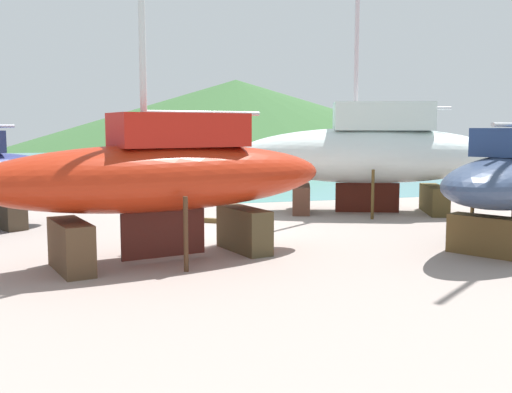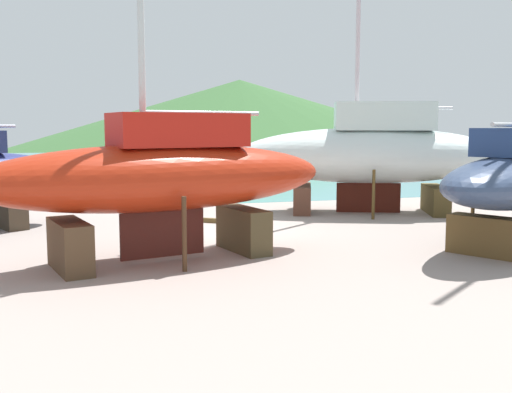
% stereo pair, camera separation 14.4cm
% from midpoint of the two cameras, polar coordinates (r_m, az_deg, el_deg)
% --- Properties ---
extents(ground_plane, '(47.56, 47.56, 0.00)m').
position_cam_midpoint_polar(ground_plane, '(16.31, 1.05, -5.99)').
color(ground_plane, gray).
extents(sea_water, '(165.19, 61.63, 0.01)m').
position_cam_midpoint_polar(sea_water, '(58.23, -11.26, 2.95)').
color(sea_water, teal).
rests_on(sea_water, ground).
extents(headland_hill, '(175.65, 175.65, 26.48)m').
position_cam_midpoint_polar(headland_hill, '(126.36, -1.92, 4.95)').
color(headland_hill, '#345D30').
rests_on(headland_hill, ground).
extents(sailboat_small_center, '(11.49, 7.03, 19.03)m').
position_cam_midpoint_polar(sailboat_small_center, '(25.46, 10.48, 4.08)').
color(sailboat_small_center, brown).
rests_on(sailboat_small_center, ground).
extents(sailboat_mid_port, '(10.11, 4.98, 15.46)m').
position_cam_midpoint_polar(sailboat_mid_port, '(16.13, -8.89, 1.96)').
color(sailboat_mid_port, '#513925').
rests_on(sailboat_mid_port, ground).
extents(timber_short_cross, '(2.52, 1.70, 0.17)m').
position_cam_midpoint_polar(timber_short_cross, '(22.39, -3.26, -2.33)').
color(timber_short_cross, brown).
rests_on(timber_short_cross, ground).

